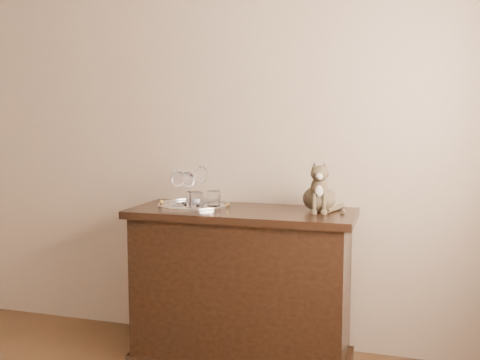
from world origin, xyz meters
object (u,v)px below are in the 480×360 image
object	(u,v)px
wine_glass_a	(186,188)
wine_glass_b	(201,184)
tumbler_a	(197,200)
wine_glass_c	(178,187)
tumbler_c	(214,198)
tumbler_b	(193,200)
tray	(194,206)
cat	(319,186)
wine_glass_d	(188,188)
sideboard	(242,287)

from	to	relation	value
wine_glass_a	wine_glass_b	world-z (taller)	wine_glass_b
wine_glass_b	tumbler_a	distance (m)	0.20
wine_glass_a	wine_glass_c	world-z (taller)	wine_glass_c
wine_glass_c	tumbler_a	distance (m)	0.15
tumbler_c	tumbler_a	bearing A→B (deg)	-127.19
wine_glass_a	tumbler_c	size ratio (longest dim) A/B	2.16
wine_glass_b	tumbler_b	size ratio (longest dim) A/B	2.45
tray	cat	size ratio (longest dim) A/B	1.49
wine_glass_a	wine_glass_d	bearing A→B (deg)	-55.05
sideboard	tray	xyz separation A→B (m)	(-0.28, 0.02, 0.43)
cat	tumbler_c	bearing A→B (deg)	176.82
wine_glass_b	wine_glass_d	distance (m)	0.11
sideboard	wine_glass_d	size ratio (longest dim) A/B	6.52
sideboard	tumbler_c	bearing A→B (deg)	170.65
tray	wine_glass_c	world-z (taller)	wine_glass_c
tray	wine_glass_b	bearing A→B (deg)	88.71
tray	wine_glass_a	bearing A→B (deg)	142.41
tray	tumbler_c	distance (m)	0.12
wine_glass_b	tray	bearing A→B (deg)	-91.29
wine_glass_a	tumbler_a	bearing A→B (deg)	-48.64
tumbler_a	wine_glass_a	bearing A→B (deg)	131.36
sideboard	cat	bearing A→B (deg)	9.98
tumbler_b	wine_glass_b	bearing A→B (deg)	97.84
tumbler_c	cat	world-z (taller)	cat
wine_glass_d	wine_glass_a	bearing A→B (deg)	124.95
wine_glass_d	wine_glass_c	bearing A→B (deg)	-141.19
wine_glass_b	tumbler_c	world-z (taller)	wine_glass_b
wine_glass_d	tumbler_b	size ratio (longest dim) A/B	2.15
tumbler_a	cat	bearing A→B (deg)	11.43
tumbler_b	cat	bearing A→B (deg)	10.91
sideboard	wine_glass_a	xyz separation A→B (m)	(-0.35, 0.07, 0.52)
wine_glass_b	tumbler_c	xyz separation A→B (m)	(0.11, -0.10, -0.06)
tray	tumbler_a	size ratio (longest dim) A/B	4.89
tumbler_b	tumbler_c	world-z (taller)	tumbler_b
wine_glass_c	wine_glass_d	xyz separation A→B (m)	(0.05, 0.04, -0.01)
tray	tumbler_c	size ratio (longest dim) A/B	4.85
wine_glass_c	tray	bearing A→B (deg)	24.03
sideboard	cat	world-z (taller)	cat
tumbler_a	tumbler_b	size ratio (longest dim) A/B	0.96
wine_glass_a	tumbler_a	world-z (taller)	wine_glass_a
wine_glass_a	wine_glass_c	bearing A→B (deg)	-99.64
sideboard	wine_glass_b	size ratio (longest dim) A/B	5.73
tumbler_a	tumbler_c	xyz separation A→B (m)	(0.07, 0.09, 0.00)
wine_glass_b	cat	size ratio (longest dim) A/B	0.78
wine_glass_c	sideboard	bearing A→B (deg)	2.10
wine_glass_c	tumbler_b	bearing A→B (deg)	-21.47
cat	tumbler_b	bearing A→B (deg)	-176.55
wine_glass_c	wine_glass_d	world-z (taller)	wine_glass_c
tumbler_a	cat	distance (m)	0.66
sideboard	wine_glass_a	world-z (taller)	wine_glass_a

